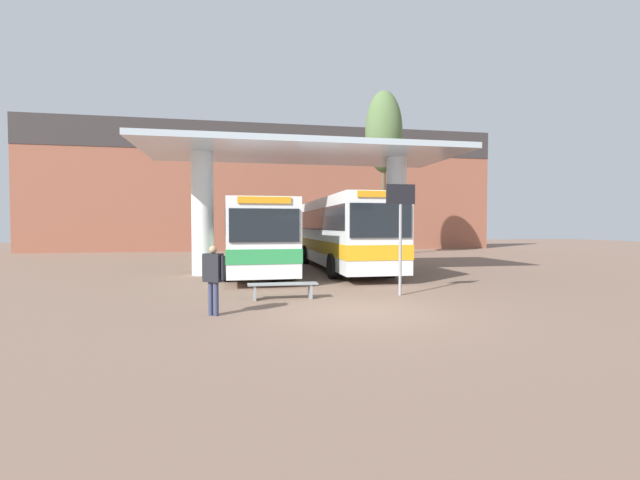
% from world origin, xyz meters
% --- Properties ---
extents(ground_plane, '(100.00, 100.00, 0.00)m').
position_xyz_m(ground_plane, '(0.00, 0.00, 0.00)').
color(ground_plane, '#755B4C').
extents(townhouse_backdrop, '(40.00, 0.58, 10.76)m').
position_xyz_m(townhouse_backdrop, '(0.00, 26.59, 6.24)').
color(townhouse_backdrop, brown).
rests_on(townhouse_backdrop, ground_plane).
extents(station_canopy, '(13.72, 6.00, 5.50)m').
position_xyz_m(station_canopy, '(0.00, 8.78, 4.53)').
color(station_canopy, silver).
rests_on(station_canopy, ground_plane).
extents(transit_bus_left_bay, '(2.91, 12.10, 3.09)m').
position_xyz_m(transit_bus_left_bay, '(-2.09, 10.10, 1.73)').
color(transit_bus_left_bay, white).
rests_on(transit_bus_left_bay, ground_plane).
extents(transit_bus_center_bay, '(2.74, 11.97, 3.35)m').
position_xyz_m(transit_bus_center_bay, '(2.02, 10.10, 1.86)').
color(transit_bus_center_bay, white).
rests_on(transit_bus_center_bay, ground_plane).
extents(waiting_bench_near_pillar, '(2.00, 0.44, 0.46)m').
position_xyz_m(waiting_bench_near_pillar, '(-1.61, 2.07, 0.35)').
color(waiting_bench_near_pillar, gray).
rests_on(waiting_bench_near_pillar, ground_plane).
extents(info_sign_platform, '(0.90, 0.09, 3.35)m').
position_xyz_m(info_sign_platform, '(1.95, 2.08, 2.37)').
color(info_sign_platform, gray).
rests_on(info_sign_platform, ground_plane).
extents(pedestrian_waiting, '(0.56, 0.43, 1.64)m').
position_xyz_m(pedestrian_waiting, '(-3.43, 0.14, 1.00)').
color(pedestrian_waiting, '#333856').
rests_on(pedestrian_waiting, ground_plane).
extents(poplar_tree_behind_left, '(2.62, 2.62, 11.68)m').
position_xyz_m(poplar_tree_behind_left, '(7.29, 19.03, 8.70)').
color(poplar_tree_behind_left, brown).
rests_on(poplar_tree_behind_left, ground_plane).
extents(parked_car_street, '(4.46, 2.04, 1.91)m').
position_xyz_m(parked_car_street, '(-1.48, 22.18, 0.93)').
color(parked_car_street, silver).
rests_on(parked_car_street, ground_plane).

